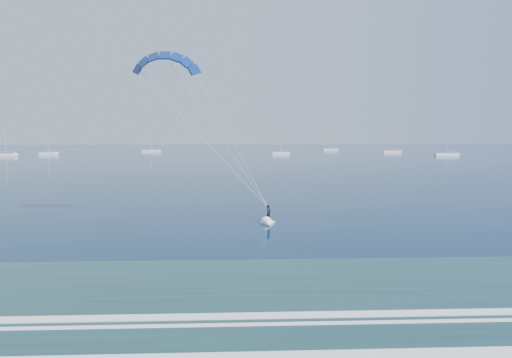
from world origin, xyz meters
The scene contains 8 objects.
kitesurfer_rig centered at (-2.90, 31.08, 8.60)m, with size 13.87×3.95×16.49m.
sailboat_0 centered at (-94.96, 179.66, 0.68)m, with size 8.55×2.40×11.65m.
sailboat_1 centered at (-82.88, 191.93, 0.67)m, with size 7.53×2.40×10.50m.
sailboat_2 centered at (-45.05, 227.64, 0.68)m, with size 9.04×2.40×12.14m.
sailboat_3 centered at (18.57, 191.14, 0.67)m, with size 7.33×2.40×10.37m.
sailboat_4 centered at (52.12, 246.26, 0.68)m, with size 8.05×2.40×11.04m.
sailboat_5 centered at (75.60, 211.51, 0.68)m, with size 8.95×2.40×12.19m.
sailboat_6 centered at (86.94, 176.85, 0.69)m, with size 9.90×2.40×13.25m.
Camera 1 is at (-1.01, -10.31, 8.08)m, focal length 32.00 mm.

